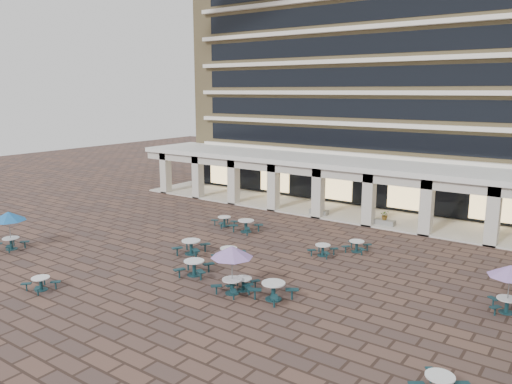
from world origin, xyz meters
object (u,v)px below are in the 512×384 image
at_px(planter_left, 319,209).
at_px(planter_right, 385,220).
at_px(picnic_table_1, 194,266).
at_px(picnic_table_0, 41,282).
at_px(picnic_table_2, 243,283).

height_order(planter_left, planter_right, planter_left).
height_order(picnic_table_1, planter_left, planter_left).
bearing_deg(picnic_table_0, picnic_table_1, 50.22).
xyz_separation_m(picnic_table_2, planter_right, (1.28, 15.72, 0.08)).
bearing_deg(picnic_table_2, picnic_table_0, -161.99).
bearing_deg(picnic_table_2, planter_right, 68.09).
relative_size(picnic_table_2, planter_left, 1.16).
bearing_deg(picnic_table_0, planter_left, 78.45).
bearing_deg(picnic_table_2, planter_left, 87.74).
bearing_deg(picnic_table_1, picnic_table_2, -23.25).
relative_size(picnic_table_1, picnic_table_2, 1.29).
relative_size(picnic_table_0, planter_right, 1.01).
xyz_separation_m(picnic_table_1, planter_left, (-0.78, 15.58, 0.06)).
bearing_deg(planter_left, picnic_table_2, -74.99).
distance_m(picnic_table_1, planter_left, 15.59).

